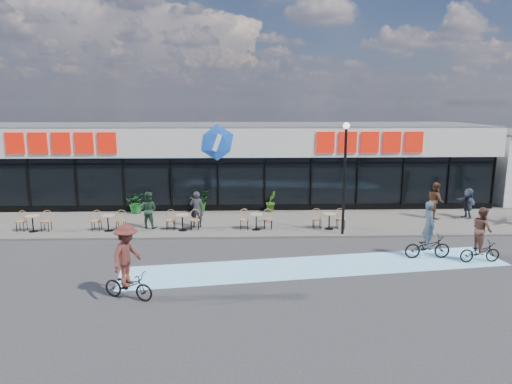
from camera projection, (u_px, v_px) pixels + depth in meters
ground at (210, 254)px, 17.84m from camera, size 120.00×120.00×0.00m
sidewalk at (216, 223)px, 22.25m from camera, size 44.00×5.00×0.10m
bike_lane at (318, 266)px, 16.50m from camera, size 14.17×4.13×0.01m
building at (220, 163)px, 27.14m from camera, size 30.60×6.57×4.75m
lamp_post at (345, 169)px, 19.70m from camera, size 0.28×0.28×4.91m
bistro_set_1 at (34, 221)px, 20.62m from camera, size 1.54×0.62×0.90m
bistro_set_2 at (109, 221)px, 20.73m from camera, size 1.54×0.62×0.90m
bistro_set_3 at (183, 220)px, 20.83m from camera, size 1.54×0.62×0.90m
bistro_set_4 at (256, 220)px, 20.94m from camera, size 1.54×0.62×0.90m
bistro_set_5 at (329, 219)px, 21.05m from camera, size 1.54×0.62×0.90m
potted_plant_left at (137, 203)px, 24.02m from camera, size 1.09×0.97×1.11m
potted_plant_mid at (200, 201)px, 24.28m from camera, size 1.31×1.37×1.19m
potted_plant_right at (271, 201)px, 24.36m from camera, size 0.64×0.72×1.11m
patron_left at (197, 209)px, 21.23m from camera, size 0.69×0.52×1.70m
patron_right at (148, 210)px, 21.10m from camera, size 0.98×0.86×1.71m
pedestrian_a at (468, 203)px, 22.96m from camera, size 0.59×1.46×1.54m
pedestrian_b at (436, 200)px, 22.92m from camera, size 0.71×0.90×1.83m
cyclist_a at (428, 239)px, 17.24m from camera, size 1.74×0.65×2.22m
cyclist_b at (481, 239)px, 16.78m from camera, size 1.53×0.82×2.09m
cyclist_c at (127, 265)px, 13.57m from camera, size 1.73×1.39×2.33m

